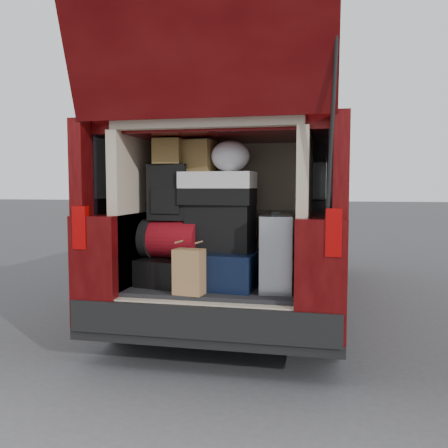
# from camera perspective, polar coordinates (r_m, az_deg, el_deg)

# --- Properties ---
(ground) EXTENTS (80.00, 80.00, 0.00)m
(ground) POSITION_cam_1_polar(r_m,az_deg,el_deg) (3.67, -1.47, -16.29)
(ground) COLOR #363739
(ground) RESTS_ON ground
(minivan) EXTENTS (1.90, 5.35, 2.77)m
(minivan) POSITION_cam_1_polar(r_m,az_deg,el_deg) (5.27, 3.21, 0.22)
(minivan) COLOR black
(minivan) RESTS_ON ground
(load_floor) EXTENTS (1.24, 1.05, 0.55)m
(load_floor) POSITION_cam_1_polar(r_m,az_deg,el_deg) (3.84, -0.51, -11.02)
(load_floor) COLOR black
(load_floor) RESTS_ON ground
(black_hardshell) EXTENTS (0.46, 0.57, 0.20)m
(black_hardshell) POSITION_cam_1_polar(r_m,az_deg,el_deg) (3.74, -6.45, -5.56)
(black_hardshell) COLOR black
(black_hardshell) RESTS_ON load_floor
(navy_hardshell) EXTENTS (0.54, 0.64, 0.27)m
(navy_hardshell) POSITION_cam_1_polar(r_m,az_deg,el_deg) (3.64, 0.26, -5.31)
(navy_hardshell) COLOR black
(navy_hardshell) RESTS_ON load_floor
(silver_roller) EXTENTS (0.27, 0.39, 0.55)m
(silver_roller) POSITION_cam_1_polar(r_m,az_deg,el_deg) (3.45, 6.16, -3.50)
(silver_roller) COLOR silver
(silver_roller) RESTS_ON load_floor
(kraft_bag) EXTENTS (0.22, 0.16, 0.32)m
(kraft_bag) POSITION_cam_1_polar(r_m,az_deg,el_deg) (3.34, -4.22, -5.75)
(kraft_bag) COLOR #9F7747
(kraft_bag) RESTS_ON load_floor
(red_duffel) EXTENTS (0.48, 0.34, 0.29)m
(red_duffel) POSITION_cam_1_polar(r_m,az_deg,el_deg) (3.70, -6.28, -1.79)
(red_duffel) COLOR maroon
(red_duffel) RESTS_ON black_hardshell
(black_soft_case) EXTENTS (0.52, 0.34, 0.35)m
(black_soft_case) POSITION_cam_1_polar(r_m,az_deg,el_deg) (3.63, -0.40, -0.42)
(black_soft_case) COLOR black
(black_soft_case) RESTS_ON navy_hardshell
(backpack) EXTENTS (0.31, 0.20, 0.43)m
(backpack) POSITION_cam_1_polar(r_m,az_deg,el_deg) (3.70, -6.62, 3.83)
(backpack) COLOR black
(backpack) RESTS_ON red_duffel
(twotone_duffel) EXTENTS (0.57, 0.32, 0.25)m
(twotone_duffel) POSITION_cam_1_polar(r_m,az_deg,el_deg) (3.59, -0.76, 4.32)
(twotone_duffel) COLOR white
(twotone_duffel) RESTS_ON black_soft_case
(grocery_sack_lower) EXTENTS (0.22, 0.18, 0.19)m
(grocery_sack_lower) POSITION_cam_1_polar(r_m,az_deg,el_deg) (3.69, -6.71, 8.67)
(grocery_sack_lower) COLOR brown
(grocery_sack_lower) RESTS_ON backpack
(grocery_sack_upper) EXTENTS (0.27, 0.24, 0.25)m
(grocery_sack_upper) POSITION_cam_1_polar(r_m,az_deg,el_deg) (3.70, -3.18, 8.13)
(grocery_sack_upper) COLOR brown
(grocery_sack_upper) RESTS_ON twotone_duffel
(plastic_bag_center) EXTENTS (0.33, 0.32, 0.24)m
(plastic_bag_center) POSITION_cam_1_polar(r_m,az_deg,el_deg) (3.62, 0.76, 8.14)
(plastic_bag_center) COLOR silver
(plastic_bag_center) RESTS_ON twotone_duffel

